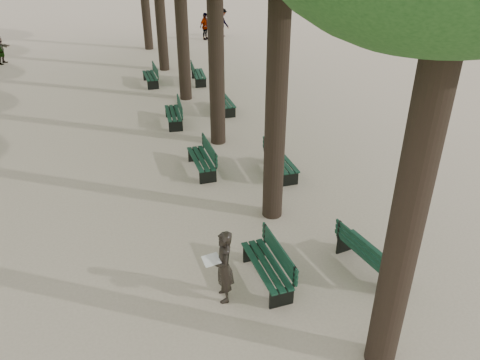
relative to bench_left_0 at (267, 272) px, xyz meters
name	(u,v)px	position (x,y,z in m)	size (l,w,h in m)	color
ground	(260,302)	(-0.37, -0.56, -0.27)	(120.00, 120.00, 0.00)	#C4B194
bench_left_0	(267,272)	(0.00, 0.00, 0.00)	(0.58, 1.80, 0.92)	black
bench_left_1	(202,164)	(0.00, 5.44, 0.00)	(0.61, 1.81, 0.92)	black
bench_left_2	(174,117)	(0.00, 9.64, 0.00)	(0.77, 1.85, 0.92)	black
bench_left_3	(151,79)	(0.00, 15.00, 0.00)	(0.61, 1.81, 0.92)	black
bench_right_0	(368,260)	(2.27, -0.37, 0.00)	(0.79, 1.86, 0.92)	black
bench_right_1	(281,166)	(2.27, 4.51, 0.00)	(0.65, 1.82, 0.92)	black
bench_right_2	(224,105)	(2.27, 10.35, 0.00)	(0.66, 1.83, 0.92)	black
bench_right_3	(199,77)	(2.27, 14.54, 0.00)	(0.80, 1.86, 0.92)	black
man_with_map	(224,267)	(-1.01, -0.18, 0.54)	(0.64, 0.68, 1.62)	black
pedestrian_b	(222,22)	(6.56, 24.59, 0.65)	(1.20, 0.37, 1.85)	#262628
pedestrian_e	(0,49)	(-7.13, 21.58, 0.51)	(1.44, 0.31, 1.56)	#262628
pedestrian_c	(205,26)	(5.15, 23.92, 0.59)	(1.01, 0.34, 1.72)	#262628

